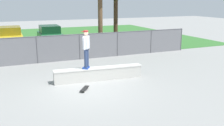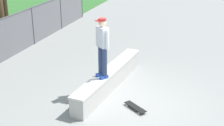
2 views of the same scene
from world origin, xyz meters
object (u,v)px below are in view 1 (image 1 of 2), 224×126
(car_green, at_px, (50,35))
(car_yellow, at_px, (11,37))
(skateboarder, at_px, (86,48))
(concrete_ledge, at_px, (99,74))
(skateboard, at_px, (85,89))

(car_green, bearing_deg, car_yellow, 174.68)
(skateboarder, bearing_deg, concrete_ledge, -0.11)
(car_yellow, distance_m, car_green, 3.23)
(skateboard, relative_size, car_yellow, 0.18)
(concrete_ledge, height_order, skateboarder, skateboarder)
(concrete_ledge, xyz_separation_m, car_green, (-0.18, 11.55, 0.51))
(car_yellow, xyz_separation_m, car_green, (3.21, -0.30, 0.00))
(concrete_ledge, bearing_deg, skateboarder, 179.89)
(concrete_ledge, height_order, car_yellow, car_yellow)
(concrete_ledge, relative_size, car_green, 1.04)
(concrete_ledge, xyz_separation_m, skateboard, (-1.11, -1.18, -0.25))
(skateboard, distance_m, car_green, 12.78)
(concrete_ledge, distance_m, skateboard, 1.64)
(car_green, bearing_deg, skateboarder, -92.14)
(skateboarder, distance_m, skateboard, 2.05)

